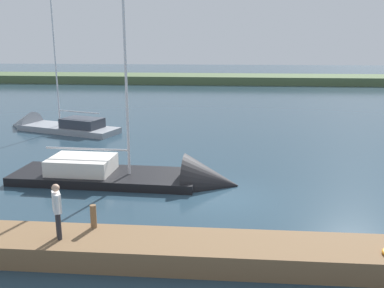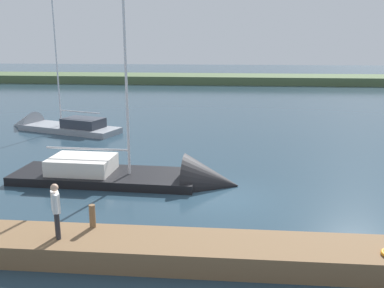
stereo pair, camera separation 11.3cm
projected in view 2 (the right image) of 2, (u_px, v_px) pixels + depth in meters
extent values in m
plane|color=#263D4C|center=(220.00, 198.00, 18.19)|extent=(200.00, 200.00, 0.00)
cube|color=#4C603D|center=(229.00, 83.00, 66.62)|extent=(180.00, 8.00, 2.40)
cube|color=brown|center=(216.00, 253.00, 12.79)|extent=(26.73, 1.92, 0.72)
cylinder|color=brown|center=(92.00, 216.00, 13.61)|extent=(0.20, 0.20, 0.77)
cube|color=black|center=(106.00, 180.00, 20.42)|extent=(8.93, 3.23, 0.72)
cone|color=black|center=(211.00, 184.00, 19.75)|extent=(2.67, 2.94, 2.83)
cube|color=silver|center=(82.00, 164.00, 20.39)|extent=(3.06, 2.29, 0.74)
cylinder|color=silver|center=(126.00, 77.00, 19.08)|extent=(0.12, 0.12, 9.10)
cylinder|color=silver|center=(87.00, 149.00, 20.16)|extent=(4.09, 0.28, 0.10)
cube|color=gray|center=(70.00, 131.00, 31.33)|extent=(8.06, 4.70, 0.71)
cone|color=gray|center=(24.00, 126.00, 33.07)|extent=(2.79, 2.94, 2.38)
cube|color=#333842|center=(83.00, 123.00, 30.66)|extent=(3.25, 2.59, 0.68)
cylinder|color=silver|center=(56.00, 54.00, 30.30)|extent=(0.11, 0.11, 10.33)
cylinder|color=silver|center=(80.00, 112.00, 30.57)|extent=(3.40, 1.21, 0.09)
cylinder|color=#28282D|center=(58.00, 226.00, 12.78)|extent=(0.14, 0.14, 0.86)
cylinder|color=#28282D|center=(57.00, 223.00, 12.97)|extent=(0.14, 0.14, 0.86)
cube|color=white|center=(55.00, 202.00, 12.70)|extent=(0.42, 0.52, 0.61)
sphere|color=tan|center=(54.00, 188.00, 12.59)|extent=(0.23, 0.23, 0.23)
cylinder|color=white|center=(57.00, 205.00, 12.44)|extent=(0.09, 0.09, 0.58)
cylinder|color=white|center=(54.00, 198.00, 12.95)|extent=(0.09, 0.09, 0.58)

